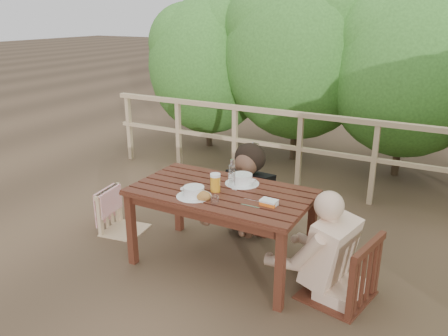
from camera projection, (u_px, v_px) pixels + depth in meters
The scene contains 16 objects.
ground at pixel (221, 263), 4.04m from camera, with size 60.00×60.00×0.00m, color brown.
table at pixel (221, 228), 3.92m from camera, with size 1.52×0.86×0.70m, color #3E1C12.
chair_left at pixel (122, 194), 4.50m from camera, with size 0.41×0.41×0.83m, color tan.
chair_far at pixel (257, 187), 4.61m from camera, with size 0.43×0.43×0.87m, color #3E1C12.
chair_right at pixel (341, 238), 3.41m from camera, with size 0.52×0.52×1.04m, color #3E1C12.
woman at pixel (259, 161), 4.53m from camera, with size 0.58×0.71×1.44m, color black, non-canonical shape.
diner_right at pixel (347, 216), 3.33m from camera, with size 0.57×0.71×1.42m, color beige, non-canonical shape.
railing at pixel (299, 152), 5.53m from camera, with size 5.60×0.10×1.01m, color tan.
hedge_row at pixel (365, 32), 5.88m from camera, with size 6.60×1.60×3.80m, color #376F27, non-canonical shape.
soup_near at pixel (194, 192), 3.66m from camera, with size 0.29×0.29×0.10m, color white.
soup_far at pixel (242, 180), 3.93m from camera, with size 0.30×0.30×0.10m, color white.
bread_roll at pixel (203, 196), 3.61m from camera, with size 0.14×0.10×0.08m, color #A46A29.
beer_glass at pixel (215, 183), 3.76m from camera, with size 0.09×0.09×0.17m, color orange.
bottle at pixel (232, 174), 3.83m from camera, with size 0.06×0.06×0.26m, color silver.
tumbler at pixel (215, 200), 3.53m from camera, with size 0.07×0.07×0.08m, color white.
butter_tub at pixel (269, 203), 3.50m from camera, with size 0.13×0.09×0.06m, color silver.
Camera 1 is at (1.71, -3.08, 2.16)m, focal length 35.78 mm.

